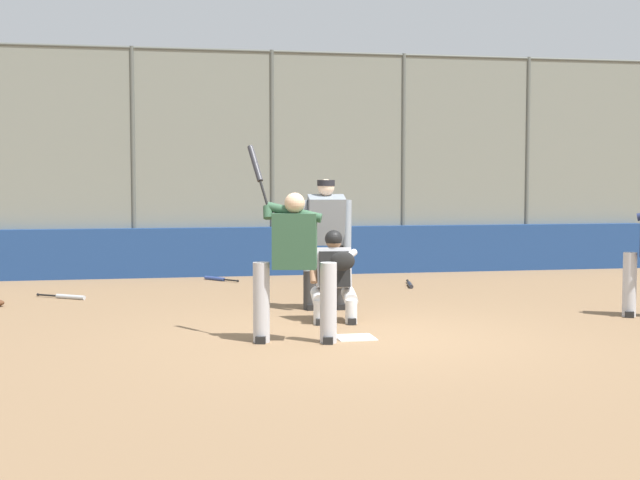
% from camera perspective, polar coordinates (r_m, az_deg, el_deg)
% --- Properties ---
extents(ground_plane, '(160.00, 160.00, 0.00)m').
position_cam_1_polar(ground_plane, '(10.15, 2.27, -6.29)').
color(ground_plane, '#846647').
extents(home_plate_marker, '(0.43, 0.43, 0.01)m').
position_cam_1_polar(home_plate_marker, '(10.15, 2.27, -6.26)').
color(home_plate_marker, white).
rests_on(home_plate_marker, ground_plane).
extents(backstop_fence, '(15.36, 0.08, 4.19)m').
position_cam_1_polar(backstop_fence, '(16.74, -3.09, 5.23)').
color(backstop_fence, '#515651').
rests_on(backstop_fence, ground_plane).
extents(padding_wall, '(14.98, 0.18, 0.90)m').
position_cam_1_polar(padding_wall, '(16.69, -3.02, -0.72)').
color(padding_wall, navy).
rests_on(padding_wall, ground_plane).
extents(bleachers_beyond, '(10.70, 3.05, 1.80)m').
position_cam_1_polar(bleachers_beyond, '(20.03, 2.59, 0.44)').
color(bleachers_beyond, slate).
rests_on(bleachers_beyond, ground_plane).
extents(batter_at_plate, '(0.92, 0.79, 2.18)m').
position_cam_1_polar(batter_at_plate, '(9.76, -1.68, -1.36)').
color(batter_at_plate, '#B7B7BC').
rests_on(batter_at_plate, ground_plane).
extents(catcher_behind_plate, '(0.62, 0.75, 1.16)m').
position_cam_1_polar(catcher_behind_plate, '(11.19, 0.92, -2.23)').
color(catcher_behind_plate, silver).
rests_on(catcher_behind_plate, ground_plane).
extents(umpire_home, '(0.73, 0.47, 1.80)m').
position_cam_1_polar(umpire_home, '(12.21, 0.38, 0.03)').
color(umpire_home, '#333333').
rests_on(umpire_home, ground_plane).
extents(spare_bat_near_backstop, '(0.24, 0.90, 0.07)m').
position_cam_1_polar(spare_bat_near_backstop, '(15.03, 5.77, -2.85)').
color(spare_bat_near_backstop, black).
rests_on(spare_bat_near_backstop, ground_plane).
extents(spare_bat_by_padding, '(0.77, 0.57, 0.07)m').
position_cam_1_polar(spare_bat_by_padding, '(13.95, -15.89, -3.50)').
color(spare_bat_by_padding, black).
rests_on(spare_bat_by_padding, ground_plane).
extents(spare_bat_third_base_side, '(0.11, 0.81, 0.07)m').
position_cam_1_polar(spare_bat_third_base_side, '(13.76, 1.18, -3.45)').
color(spare_bat_third_base_side, black).
rests_on(spare_bat_third_base_side, ground_plane).
extents(spare_bat_first_base_side, '(0.57, 0.68, 0.07)m').
position_cam_1_polar(spare_bat_first_base_side, '(15.91, -6.60, -2.48)').
color(spare_bat_first_base_side, black).
rests_on(spare_bat_first_base_side, ground_plane).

